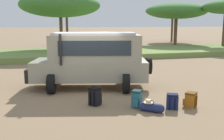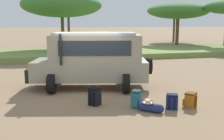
{
  "view_description": "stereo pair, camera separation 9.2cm",
  "coord_description": "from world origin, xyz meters",
  "px_view_note": "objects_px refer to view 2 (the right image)",
  "views": [
    {
      "loc": [
        -1.81,
        -10.58,
        2.85
      ],
      "look_at": [
        0.85,
        -0.71,
        1.0
      ],
      "focal_mm": 42.0,
      "sensor_mm": 36.0,
      "label": 1
    },
    {
      "loc": [
        -1.72,
        -10.61,
        2.85
      ],
      "look_at": [
        0.85,
        -0.71,
        1.0
      ],
      "focal_mm": 42.0,
      "sensor_mm": 36.0,
      "label": 2
    }
  ],
  "objects_px": {
    "safari_vehicle": "(93,59)",
    "duffel_bag_low_black_case": "(151,107)",
    "backpack_outermost": "(95,96)",
    "acacia_tree_right_mid": "(178,11)",
    "acacia_tree_left_mid": "(62,5)",
    "acacia_tree_centre_back": "(68,9)",
    "backpack_beside_front_wheel": "(136,99)",
    "backpack_near_rear_wheel": "(172,102)",
    "acacia_tree_distant_right": "(175,12)",
    "backpack_cluster_center": "(190,100)"
  },
  "relations": [
    {
      "from": "acacia_tree_right_mid",
      "to": "acacia_tree_centre_back",
      "type": "bearing_deg",
      "value": 157.05
    },
    {
      "from": "acacia_tree_centre_back",
      "to": "duffel_bag_low_black_case",
      "type": "bearing_deg",
      "value": -89.57
    },
    {
      "from": "backpack_outermost",
      "to": "acacia_tree_distant_right",
      "type": "bearing_deg",
      "value": 57.76
    },
    {
      "from": "backpack_outermost",
      "to": "acacia_tree_right_mid",
      "type": "xyz_separation_m",
      "value": [
        13.58,
        19.4,
        3.88
      ]
    },
    {
      "from": "backpack_cluster_center",
      "to": "backpack_near_rear_wheel",
      "type": "distance_m",
      "value": 0.69
    },
    {
      "from": "duffel_bag_low_black_case",
      "to": "acacia_tree_right_mid",
      "type": "xyz_separation_m",
      "value": [
        11.96,
        20.55,
        4.04
      ]
    },
    {
      "from": "backpack_near_rear_wheel",
      "to": "acacia_tree_right_mid",
      "type": "height_order",
      "value": "acacia_tree_right_mid"
    },
    {
      "from": "safari_vehicle",
      "to": "acacia_tree_centre_back",
      "type": "distance_m",
      "value": 22.28
    },
    {
      "from": "backpack_beside_front_wheel",
      "to": "backpack_near_rear_wheel",
      "type": "distance_m",
      "value": 1.19
    },
    {
      "from": "backpack_beside_front_wheel",
      "to": "acacia_tree_distant_right",
      "type": "distance_m",
      "value": 33.1
    },
    {
      "from": "backpack_beside_front_wheel",
      "to": "backpack_outermost",
      "type": "distance_m",
      "value": 1.45
    },
    {
      "from": "backpack_cluster_center",
      "to": "duffel_bag_low_black_case",
      "type": "bearing_deg",
      "value": -176.23
    },
    {
      "from": "backpack_cluster_center",
      "to": "acacia_tree_right_mid",
      "type": "height_order",
      "value": "acacia_tree_right_mid"
    },
    {
      "from": "safari_vehicle",
      "to": "duffel_bag_low_black_case",
      "type": "relative_size",
      "value": 7.52
    },
    {
      "from": "acacia_tree_left_mid",
      "to": "acacia_tree_right_mid",
      "type": "xyz_separation_m",
      "value": [
        13.46,
        2.76,
        -0.27
      ]
    },
    {
      "from": "safari_vehicle",
      "to": "acacia_tree_centre_back",
      "type": "xyz_separation_m",
      "value": [
        1.03,
        22.03,
        3.21
      ]
    },
    {
      "from": "duffel_bag_low_black_case",
      "to": "acacia_tree_centre_back",
      "type": "xyz_separation_m",
      "value": [
        -0.19,
        25.7,
        4.35
      ]
    },
    {
      "from": "backpack_outermost",
      "to": "acacia_tree_left_mid",
      "type": "bearing_deg",
      "value": 89.57
    },
    {
      "from": "backpack_near_rear_wheel",
      "to": "backpack_outermost",
      "type": "bearing_deg",
      "value": 156.48
    },
    {
      "from": "duffel_bag_low_black_case",
      "to": "acacia_tree_distant_right",
      "type": "height_order",
      "value": "acacia_tree_distant_right"
    },
    {
      "from": "safari_vehicle",
      "to": "backpack_cluster_center",
      "type": "distance_m",
      "value": 4.6
    },
    {
      "from": "safari_vehicle",
      "to": "backpack_near_rear_wheel",
      "type": "relative_size",
      "value": 10.63
    },
    {
      "from": "backpack_beside_front_wheel",
      "to": "acacia_tree_right_mid",
      "type": "relative_size",
      "value": 0.08
    },
    {
      "from": "backpack_beside_front_wheel",
      "to": "safari_vehicle",
      "type": "bearing_deg",
      "value": 106.65
    },
    {
      "from": "backpack_outermost",
      "to": "acacia_tree_distant_right",
      "type": "distance_m",
      "value": 33.28
    },
    {
      "from": "backpack_beside_front_wheel",
      "to": "acacia_tree_left_mid",
      "type": "distance_m",
      "value": 17.76
    },
    {
      "from": "safari_vehicle",
      "to": "acacia_tree_right_mid",
      "type": "height_order",
      "value": "acacia_tree_right_mid"
    },
    {
      "from": "backpack_outermost",
      "to": "acacia_tree_right_mid",
      "type": "bearing_deg",
      "value": 55.01
    },
    {
      "from": "acacia_tree_centre_back",
      "to": "acacia_tree_distant_right",
      "type": "relative_size",
      "value": 0.85
    },
    {
      "from": "backpack_near_rear_wheel",
      "to": "backpack_outermost",
      "type": "height_order",
      "value": "backpack_outermost"
    },
    {
      "from": "duffel_bag_low_black_case",
      "to": "safari_vehicle",
      "type": "bearing_deg",
      "value": 108.43
    },
    {
      "from": "safari_vehicle",
      "to": "duffel_bag_low_black_case",
      "type": "bearing_deg",
      "value": -71.57
    },
    {
      "from": "backpack_beside_front_wheel",
      "to": "backpack_near_rear_wheel",
      "type": "height_order",
      "value": "backpack_beside_front_wheel"
    },
    {
      "from": "backpack_near_rear_wheel",
      "to": "acacia_tree_left_mid",
      "type": "bearing_deg",
      "value": 97.4
    },
    {
      "from": "duffel_bag_low_black_case",
      "to": "acacia_tree_centre_back",
      "type": "bearing_deg",
      "value": 90.43
    },
    {
      "from": "backpack_beside_front_wheel",
      "to": "duffel_bag_low_black_case",
      "type": "xyz_separation_m",
      "value": [
        0.3,
        -0.57,
        -0.14
      ]
    },
    {
      "from": "safari_vehicle",
      "to": "acacia_tree_left_mid",
      "type": "distance_m",
      "value": 14.47
    },
    {
      "from": "backpack_cluster_center",
      "to": "acacia_tree_distant_right",
      "type": "bearing_deg",
      "value": 63.41
    },
    {
      "from": "safari_vehicle",
      "to": "duffel_bag_low_black_case",
      "type": "xyz_separation_m",
      "value": [
        1.22,
        -3.67,
        -1.14
      ]
    },
    {
      "from": "acacia_tree_right_mid",
      "to": "acacia_tree_distant_right",
      "type": "xyz_separation_m",
      "value": [
        4.04,
        8.53,
        0.24
      ]
    },
    {
      "from": "safari_vehicle",
      "to": "backpack_beside_front_wheel",
      "type": "height_order",
      "value": "safari_vehicle"
    },
    {
      "from": "backpack_outermost",
      "to": "duffel_bag_low_black_case",
      "type": "xyz_separation_m",
      "value": [
        1.62,
        -1.15,
        -0.16
      ]
    },
    {
      "from": "backpack_outermost",
      "to": "duffel_bag_low_black_case",
      "type": "height_order",
      "value": "backpack_outermost"
    },
    {
      "from": "backpack_beside_front_wheel",
      "to": "backpack_outermost",
      "type": "bearing_deg",
      "value": 156.4
    },
    {
      "from": "backpack_outermost",
      "to": "acacia_tree_distant_right",
      "type": "height_order",
      "value": "acacia_tree_distant_right"
    },
    {
      "from": "backpack_outermost",
      "to": "acacia_tree_centre_back",
      "type": "xyz_separation_m",
      "value": [
        1.43,
        24.55,
        4.19
      ]
    },
    {
      "from": "backpack_beside_front_wheel",
      "to": "acacia_tree_left_mid",
      "type": "xyz_separation_m",
      "value": [
        -1.2,
        17.22,
        4.17
      ]
    },
    {
      "from": "safari_vehicle",
      "to": "acacia_tree_right_mid",
      "type": "xyz_separation_m",
      "value": [
        13.18,
        16.88,
        2.9
      ]
    },
    {
      "from": "safari_vehicle",
      "to": "backpack_near_rear_wheel",
      "type": "xyz_separation_m",
      "value": [
        2.02,
        -3.57,
        -1.04
      ]
    },
    {
      "from": "backpack_near_rear_wheel",
      "to": "duffel_bag_low_black_case",
      "type": "height_order",
      "value": "backpack_near_rear_wheel"
    }
  ]
}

